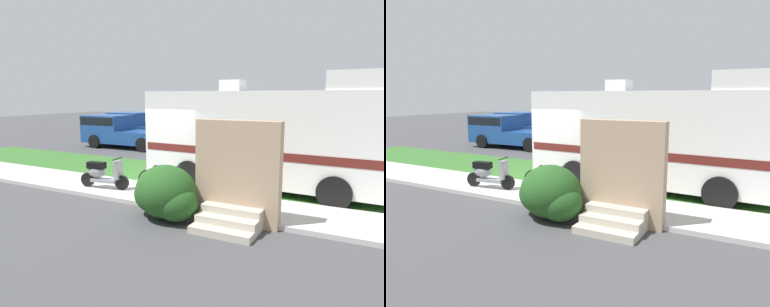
% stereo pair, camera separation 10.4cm
% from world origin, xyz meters
% --- Properties ---
extents(ground_plane, '(80.00, 80.00, 0.00)m').
position_xyz_m(ground_plane, '(0.00, 0.00, 0.00)').
color(ground_plane, '#424244').
extents(sidewalk, '(24.00, 2.00, 0.12)m').
position_xyz_m(sidewalk, '(0.00, -1.20, 0.06)').
color(sidewalk, beige).
rests_on(sidewalk, ground).
extents(grass_strip, '(24.00, 3.40, 0.08)m').
position_xyz_m(grass_strip, '(0.00, 1.50, 0.04)').
color(grass_strip, '#336628').
rests_on(grass_strip, ground).
extents(motorhome_rv, '(7.60, 2.85, 3.58)m').
position_xyz_m(motorhome_rv, '(3.30, 1.23, 1.70)').
color(motorhome_rv, silver).
rests_on(motorhome_rv, ground).
extents(scooter, '(1.65, 0.56, 0.97)m').
position_xyz_m(scooter, '(-1.06, -1.51, 0.58)').
color(scooter, black).
rests_on(scooter, ground).
extents(bicycle, '(1.76, 0.52, 0.91)m').
position_xyz_m(bicycle, '(1.08, -1.41, 0.51)').
color(bicycle, black).
rests_on(bicycle, ground).
extents(pickup_truck_near, '(5.43, 2.16, 1.81)m').
position_xyz_m(pickup_truck_near, '(-6.77, 6.33, 0.97)').
color(pickup_truck_near, '#1E478C').
rests_on(pickup_truck_near, ground).
extents(pickup_truck_far, '(5.20, 2.28, 1.84)m').
position_xyz_m(pickup_truck_far, '(-7.31, 9.15, 0.98)').
color(pickup_truck_far, '#1E478C').
rests_on(pickup_truck_far, ground).
extents(porch_steps, '(2.00, 1.26, 2.40)m').
position_xyz_m(porch_steps, '(3.57, -2.29, 0.97)').
color(porch_steps, '#BCB29E').
rests_on(porch_steps, ground).
extents(bush_by_porch, '(1.81, 1.36, 1.28)m').
position_xyz_m(bush_by_porch, '(1.95, -2.69, 0.61)').
color(bush_by_porch, '#23511E').
rests_on(bush_by_porch, ground).
extents(bottle_green, '(0.08, 0.08, 0.27)m').
position_xyz_m(bottle_green, '(2.78, -1.47, 0.23)').
color(bottle_green, navy).
rests_on(bottle_green, ground).
extents(bottle_spare, '(0.06, 0.06, 0.26)m').
position_xyz_m(bottle_spare, '(2.70, -1.19, 0.23)').
color(bottle_spare, '#19722D').
rests_on(bottle_spare, ground).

